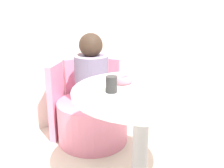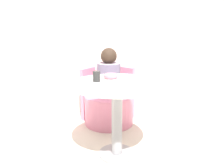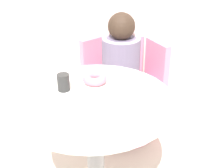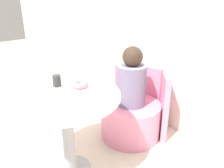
# 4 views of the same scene
# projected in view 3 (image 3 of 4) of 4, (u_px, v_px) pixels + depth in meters

# --- Properties ---
(round_table) EXTENTS (0.78, 0.78, 0.66)m
(round_table) POSITION_uv_depth(u_px,v_px,m) (95.00, 123.00, 1.57)
(round_table) COLOR #99999E
(round_table) RESTS_ON ground_plane
(tub_chair) EXTENTS (0.57, 0.57, 0.35)m
(tub_chair) POSITION_uv_depth(u_px,v_px,m) (120.00, 108.00, 2.34)
(tub_chair) COLOR pink
(tub_chair) RESTS_ON ground_plane
(booth_backrest) EXTENTS (0.67, 0.25, 0.64)m
(booth_backrest) POSITION_uv_depth(u_px,v_px,m) (126.00, 76.00, 2.48)
(booth_backrest) COLOR pink
(booth_backrest) RESTS_ON ground_plane
(child_figure) EXTENTS (0.27, 0.27, 0.55)m
(child_figure) POSITION_uv_depth(u_px,v_px,m) (121.00, 56.00, 2.14)
(child_figure) COLOR slate
(child_figure) RESTS_ON tub_chair
(donut) EXTENTS (0.13, 0.13, 0.05)m
(donut) POSITION_uv_depth(u_px,v_px,m) (95.00, 79.00, 1.63)
(donut) COLOR pink
(donut) RESTS_ON round_table
(cup) EXTENTS (0.06, 0.06, 0.09)m
(cup) POSITION_uv_depth(u_px,v_px,m) (63.00, 82.00, 1.55)
(cup) COLOR #2D2D2D
(cup) RESTS_ON round_table
(paper_napkin) EXTENTS (0.17, 0.17, 0.01)m
(paper_napkin) POSITION_uv_depth(u_px,v_px,m) (60.00, 119.00, 1.34)
(paper_napkin) COLOR white
(paper_napkin) RESTS_ON round_table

